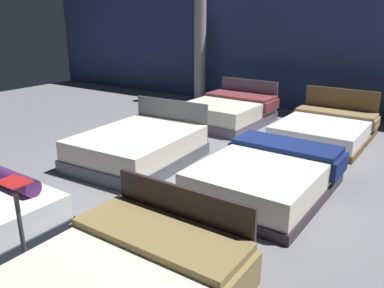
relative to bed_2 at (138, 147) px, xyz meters
The scene contains 8 objects.
ground_plane 1.16m from the bed_2, ahead, with size 18.00×18.00×0.02m, color slate.
showroom_back_wall 5.46m from the bed_2, 77.61° to the left, with size 18.00×0.06×3.50m, color navy.
bed_2 is the anchor object (origin of this frame).
bed_3 2.23m from the bed_2, ahead, with size 1.64×2.13×0.55m.
bed_4 2.98m from the bed_2, 88.79° to the left, with size 1.67×2.03×0.88m.
bed_5 3.72m from the bed_2, 53.67° to the left, with size 1.65×2.15×0.86m.
price_sign 3.06m from the bed_2, 68.41° to the right, with size 0.28×0.24×0.98m.
support_pillar 5.18m from the bed_2, 110.90° to the left, with size 0.32×0.32×3.50m, color #99999E.
Camera 1 is at (2.96, -4.52, 2.32)m, focal length 36.23 mm.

